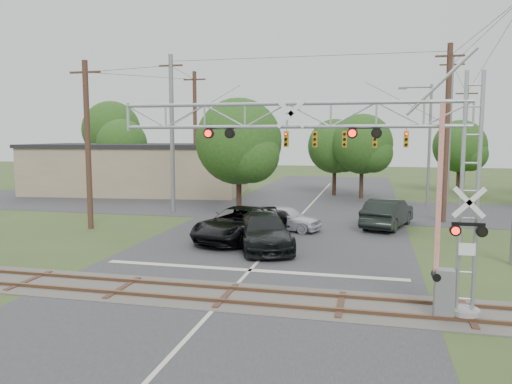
% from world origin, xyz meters
% --- Properties ---
extents(ground, '(160.00, 160.00, 0.00)m').
position_xyz_m(ground, '(0.00, 0.00, 0.00)').
color(ground, '#364921').
rests_on(ground, ground).
extents(road_main, '(14.00, 90.00, 0.02)m').
position_xyz_m(road_main, '(0.00, 10.00, 0.01)').
color(road_main, '#2D2D30').
rests_on(road_main, ground).
extents(road_cross, '(90.00, 12.00, 0.02)m').
position_xyz_m(road_cross, '(0.00, 24.00, 0.01)').
color(road_cross, '#2D2D30').
rests_on(road_cross, ground).
extents(railroad_track, '(90.00, 3.20, 0.17)m').
position_xyz_m(railroad_track, '(0.00, 2.00, 0.03)').
color(railroad_track, '#4B4841').
rests_on(railroad_track, ground).
extents(crossing_gantry, '(11.80, 0.97, 7.58)m').
position_xyz_m(crossing_gantry, '(4.37, 1.64, 4.72)').
color(crossing_gantry, gray).
rests_on(crossing_gantry, ground).
extents(traffic_signal_span, '(19.34, 0.36, 11.50)m').
position_xyz_m(traffic_signal_span, '(0.85, 20.00, 5.68)').
color(traffic_signal_span, gray).
rests_on(traffic_signal_span, ground).
extents(pickup_black, '(4.65, 7.03, 1.79)m').
position_xyz_m(pickup_black, '(-2.03, 11.37, 0.90)').
color(pickup_black, black).
rests_on(pickup_black, ground).
extents(car_dark, '(4.34, 6.53, 1.76)m').
position_xyz_m(car_dark, '(-0.34, 9.80, 0.88)').
color(car_dark, black).
rests_on(car_dark, ground).
extents(sedan_silver, '(4.67, 2.85, 1.49)m').
position_xyz_m(sedan_silver, '(-0.11, 14.81, 0.74)').
color(sedan_silver, silver).
rests_on(sedan_silver, ground).
extents(suv_dark, '(3.42, 5.86, 1.82)m').
position_xyz_m(suv_dark, '(5.88, 17.12, 0.91)').
color(suv_dark, black).
rests_on(suv_dark, ground).
extents(commercial_building, '(21.75, 12.79, 4.85)m').
position_xyz_m(commercial_building, '(-17.72, 31.22, 2.43)').
color(commercial_building, '#8F785F').
rests_on(commercial_building, ground).
extents(streetlight, '(2.56, 0.27, 9.58)m').
position_xyz_m(streetlight, '(8.93, 26.42, 5.36)').
color(streetlight, gray).
rests_on(streetlight, ground).
extents(utility_poles, '(27.26, 28.48, 12.31)m').
position_xyz_m(utility_poles, '(3.09, 23.31, 5.77)').
color(utility_poles, '#3F261D').
rests_on(utility_poles, ground).
extents(treeline, '(56.36, 29.50, 9.85)m').
position_xyz_m(treeline, '(-1.62, 32.55, 5.30)').
color(treeline, '#362318').
rests_on(treeline, ground).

